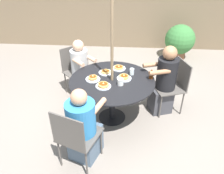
# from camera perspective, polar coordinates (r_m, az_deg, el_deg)

# --- Properties ---
(ground_plane) EXTENTS (12.00, 12.00, 0.00)m
(ground_plane) POSITION_cam_1_polar(r_m,az_deg,el_deg) (3.73, -0.00, -7.85)
(ground_plane) COLOR gray
(back_fence) EXTENTS (10.00, 0.06, 1.78)m
(back_fence) POSITION_cam_1_polar(r_m,az_deg,el_deg) (6.22, 2.37, 18.13)
(back_fence) COLOR #7A664C
(back_fence) RESTS_ON ground
(patio_table) EXTENTS (1.30, 1.30, 0.73)m
(patio_table) POSITION_cam_1_polar(r_m,az_deg,el_deg) (3.36, -0.00, 0.29)
(patio_table) COLOR black
(patio_table) RESTS_ON ground
(umbrella_pole) EXTENTS (0.04, 0.04, 2.01)m
(umbrella_pole) POSITION_cam_1_polar(r_m,az_deg,el_deg) (3.18, -0.00, 6.16)
(umbrella_pole) COLOR #846B4C
(umbrella_pole) RESTS_ON ground
(patio_chair_north) EXTENTS (0.58, 0.58, 0.90)m
(patio_chair_north) POSITION_cam_1_polar(r_m,az_deg,el_deg) (3.77, 15.81, 0.98)
(patio_chair_north) COLOR #514C47
(patio_chair_north) RESTS_ON ground
(diner_north) EXTENTS (0.56, 0.46, 1.19)m
(diner_north) POSITION_cam_1_polar(r_m,az_deg,el_deg) (3.68, 13.45, 1.09)
(diner_north) COLOR #3D3D42
(diner_north) RESTS_ON ground
(patio_chair_east) EXTENTS (0.65, 0.65, 0.90)m
(patio_chair_east) POSITION_cam_1_polar(r_m,az_deg,el_deg) (4.17, -9.44, 4.97)
(patio_chair_east) COLOR #514C47
(patio_chair_east) RESTS_ON ground
(diner_east) EXTENTS (0.53, 0.53, 1.11)m
(diner_east) POSITION_cam_1_polar(r_m,az_deg,el_deg) (4.04, -8.09, 3.99)
(diner_east) COLOR beige
(diner_east) RESTS_ON ground
(patio_chair_south) EXTENTS (0.59, 0.59, 0.90)m
(patio_chair_south) POSITION_cam_1_polar(r_m,az_deg,el_deg) (2.70, -9.61, -12.41)
(patio_chair_south) COLOR #514C47
(patio_chair_south) RESTS_ON ground
(diner_south) EXTENTS (0.50, 0.57, 1.08)m
(diner_south) POSITION_cam_1_polar(r_m,az_deg,el_deg) (2.84, -7.53, -10.61)
(diner_south) COLOR slate
(diner_south) RESTS_ON ground
(pancake_plate_a) EXTENTS (0.22, 0.22, 0.05)m
(pancake_plate_a) POSITION_cam_1_polar(r_m,az_deg,el_deg) (3.49, -1.69, 3.90)
(pancake_plate_a) COLOR white
(pancake_plate_a) RESTS_ON patio_table
(pancake_plate_b) EXTENTS (0.22, 0.22, 0.07)m
(pancake_plate_b) POSITION_cam_1_polar(r_m,az_deg,el_deg) (3.33, 3.17, 2.47)
(pancake_plate_b) COLOR white
(pancake_plate_b) RESTS_ON patio_table
(pancake_plate_c) EXTENTS (0.22, 0.22, 0.06)m
(pancake_plate_c) POSITION_cam_1_polar(r_m,az_deg,el_deg) (3.13, -2.27, 0.42)
(pancake_plate_c) COLOR white
(pancake_plate_c) RESTS_ON patio_table
(pancake_plate_d) EXTENTS (0.22, 0.22, 0.05)m
(pancake_plate_d) POSITION_cam_1_polar(r_m,az_deg,el_deg) (3.62, 1.80, 5.01)
(pancake_plate_d) COLOR white
(pancake_plate_d) RESTS_ON patio_table
(pancake_plate_e) EXTENTS (0.22, 0.22, 0.07)m
(pancake_plate_e) POSITION_cam_1_polar(r_m,az_deg,el_deg) (3.31, -5.02, 2.26)
(pancake_plate_e) COLOR white
(pancake_plate_e) RESTS_ON patio_table
(syrup_bottle) EXTENTS (0.09, 0.06, 0.14)m
(syrup_bottle) POSITION_cam_1_polar(r_m,az_deg,el_deg) (3.38, 10.22, 3.08)
(syrup_bottle) COLOR #602D0F
(syrup_bottle) RESTS_ON patio_table
(coffee_cup) EXTENTS (0.09, 0.09, 0.10)m
(coffee_cup) POSITION_cam_1_polar(r_m,az_deg,el_deg) (3.16, 2.23, 1.34)
(coffee_cup) COLOR white
(coffee_cup) RESTS_ON patio_table
(drinking_glass_a) EXTENTS (0.07, 0.07, 0.10)m
(drinking_glass_a) POSITION_cam_1_polar(r_m,az_deg,el_deg) (3.45, 5.21, 4.04)
(drinking_glass_a) COLOR silver
(drinking_glass_a) RESTS_ON patio_table
(potted_shrub) EXTENTS (0.74, 0.74, 0.87)m
(potted_shrub) POSITION_cam_1_polar(r_m,az_deg,el_deg) (5.85, 17.28, 11.54)
(potted_shrub) COLOR brown
(potted_shrub) RESTS_ON ground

